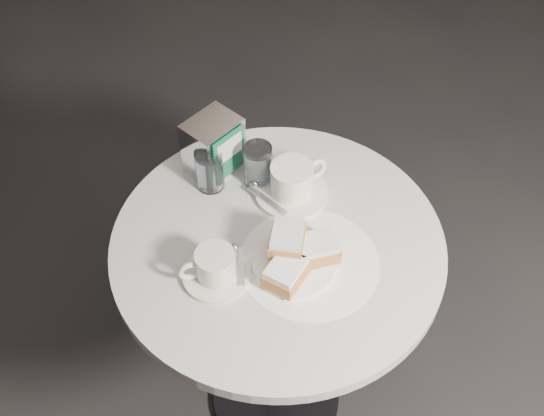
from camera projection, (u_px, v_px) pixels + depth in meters
The scene contains 9 objects.
ground at pixel (276, 399), 1.98m from camera, with size 7.00×7.00×0.00m, color black.
cafe_table at pixel (277, 294), 1.57m from camera, with size 0.70×0.70×0.74m.
sugar_spill at pixel (309, 262), 1.38m from camera, with size 0.29×0.29×0.00m, color white.
beignet_plate at pixel (296, 257), 1.35m from camera, with size 0.19×0.18×0.08m.
coffee_cup_left at pixel (215, 267), 1.34m from camera, with size 0.17×0.17×0.07m.
coffee_cup_right at pixel (292, 183), 1.48m from camera, with size 0.18×0.18×0.08m.
water_glass_left at pixel (210, 170), 1.49m from camera, with size 0.08×0.08×0.10m.
water_glass_right at pixel (258, 165), 1.49m from camera, with size 0.07×0.07×0.10m.
napkin_dispenser at pixel (214, 146), 1.51m from camera, with size 0.13×0.11×0.13m.
Camera 1 is at (-0.54, -0.70, 1.86)m, focal length 45.00 mm.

